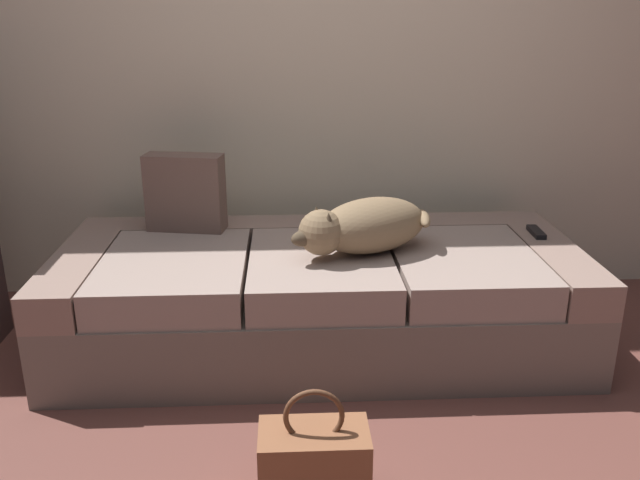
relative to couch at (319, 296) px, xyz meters
The scene contains 6 objects.
back_wall 1.36m from the couch, 90.00° to the left, with size 6.40×0.10×2.80m, color beige.
couch is the anchor object (origin of this frame).
dog_tan 0.38m from the couch, 21.15° to the right, with size 0.62×0.45×0.22m.
tv_remote 0.99m from the couch, ahead, with size 0.04×0.15×0.02m, color black.
throw_pillow 0.75m from the couch, 155.13° to the left, with size 0.34×0.12×0.34m, color brown.
handbag 0.99m from the couch, 93.74° to the right, with size 0.32×0.18×0.38m.
Camera 1 is at (-0.13, -1.59, 1.39)m, focal length 37.41 mm.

